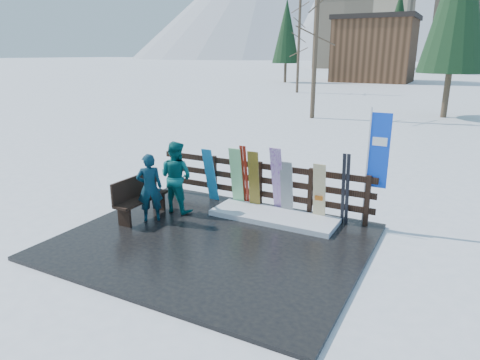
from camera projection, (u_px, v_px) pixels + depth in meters
The scene contains 17 objects.
ground at pixel (213, 243), 8.81m from camera, with size 700.00×700.00×0.00m, color white.
deck at pixel (213, 241), 8.80m from camera, with size 6.00×5.00×0.08m, color black.
fence at pixel (260, 181), 10.47m from camera, with size 5.60×0.10×1.15m.
snow_patch at pixel (274, 217), 9.84m from camera, with size 2.90×1.00×0.12m, color white.
bench at pixel (139, 196), 9.85m from camera, with size 0.41×1.50×0.97m.
snowboard_0 at pixel (210, 175), 10.84m from camera, with size 0.28×0.03×1.44m, color #1B80BC.
snowboard_1 at pixel (237, 177), 10.49m from camera, with size 0.31×0.03×1.51m, color white.
snowboard_2 at pixel (254, 181), 10.28m from camera, with size 0.28×0.03×1.47m, color gold.
snowboard_3 at pixel (278, 181), 9.98m from camera, with size 0.28×0.03×1.67m, color white.
snowboard_4 at pixel (287, 188), 9.92m from camera, with size 0.29×0.03×1.33m, color black.
snowboard_5 at pixel (319, 193), 9.56m from camera, with size 0.28×0.03×1.36m, color white.
ski_pair_a at pixel (245, 176), 10.46m from camera, with size 0.16×0.27×1.56m.
ski_pair_b at pixel (345, 189), 9.33m from camera, with size 0.17×0.19×1.63m.
rental_flag at pixel (376, 155), 9.03m from camera, with size 0.45×0.04×2.60m.
person_front at pixel (150, 188), 9.57m from camera, with size 0.57×0.37×1.56m, color #0D4048.
person_back at pixel (176, 177), 10.14m from camera, with size 0.83×0.65×1.72m, color #0C6060.
resort_buildings at pixel (465, 27), 103.29m from camera, with size 73.00×87.60×22.60m.
Camera 1 is at (4.27, -6.88, 3.75)m, focal length 32.00 mm.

